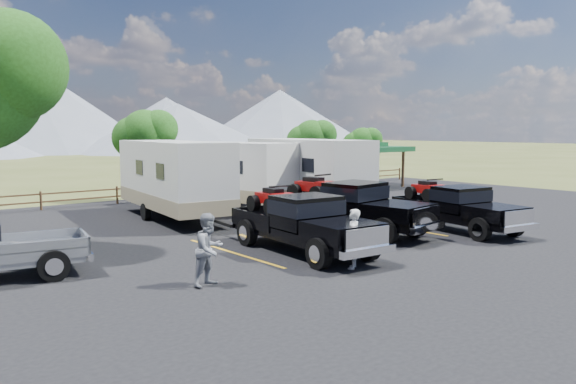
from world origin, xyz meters
TOP-DOWN VIEW (x-y plane):
  - ground at (0.00, 0.00)m, footprint 320.00×320.00m
  - asphalt_lot at (0.00, 3.00)m, footprint 44.00×34.00m
  - stall_lines at (0.00, 4.00)m, footprint 12.12×5.50m
  - tree_ne_a at (8.97, 17.01)m, footprint 3.11×2.92m
  - tree_ne_b at (14.98, 18.01)m, footprint 2.77×2.59m
  - tree_north at (-2.03, 19.02)m, footprint 3.46×3.24m
  - rail_fence at (2.00, 18.50)m, footprint 36.12×0.12m
  - pavilion at (13.00, 17.00)m, footprint 6.20×6.20m
  - rig_left at (-4.15, 2.69)m, footprint 2.63×6.51m
  - rig_center at (-0.49, 4.10)m, footprint 3.12×7.01m
  - rig_right at (3.29, 1.81)m, footprint 2.86×6.25m
  - trailer_left at (-4.10, 11.68)m, footprint 3.71×10.23m
  - trailer_center at (-0.38, 13.10)m, footprint 4.05×9.88m
  - trailer_right at (3.01, 10.60)m, footprint 3.72×10.32m
  - person_a at (-4.45, 0.04)m, footprint 0.76×0.73m
  - person_b at (-8.65, 1.13)m, footprint 1.09×0.95m

SIDE VIEW (x-z plane):
  - ground at x=0.00m, z-range 0.00..0.00m
  - asphalt_lot at x=0.00m, z-range 0.00..0.04m
  - stall_lines at x=0.00m, z-range 0.04..0.05m
  - rail_fence at x=2.00m, z-range 0.11..1.11m
  - person_a at x=-4.45m, z-range 0.04..1.79m
  - person_b at x=-8.65m, z-range 0.04..1.95m
  - rig_right at x=3.29m, z-range 0.00..2.01m
  - rig_left at x=-4.15m, z-range 0.00..2.13m
  - rig_center at x=-0.49m, z-range 0.00..2.26m
  - trailer_center at x=-0.38m, z-range 0.12..3.54m
  - trailer_left at x=-4.10m, z-range 0.12..3.66m
  - trailer_right at x=3.01m, z-range 0.12..3.69m
  - pavilion at x=13.00m, z-range 1.18..4.40m
  - tree_ne_b at x=14.98m, z-range 0.99..5.26m
  - tree_ne_a at x=8.97m, z-range 1.10..5.86m
  - tree_north at x=-2.03m, z-range 1.21..6.46m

